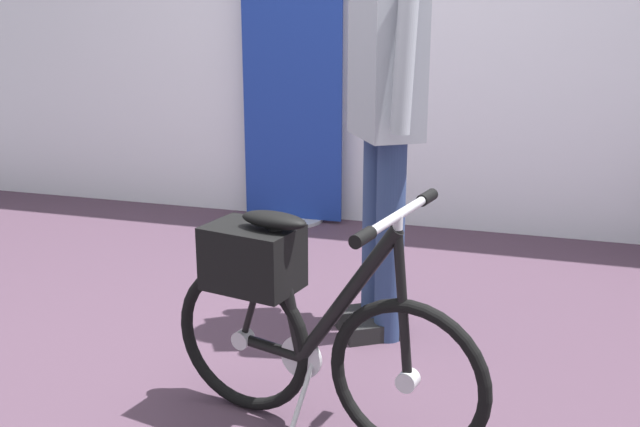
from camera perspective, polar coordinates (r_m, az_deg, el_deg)
ground_plane at (r=2.78m, az=-3.38°, el=-11.93°), size 6.31×6.31×0.00m
floor_banner_stand at (r=4.42m, az=-2.13°, el=8.54°), size 0.60×0.36×1.62m
folding_bike_foreground at (r=2.31m, az=-1.63°, el=-7.83°), size 1.05×0.53×0.76m
visitor_near_wall at (r=2.85m, az=4.98°, el=8.65°), size 0.38×0.45×1.64m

